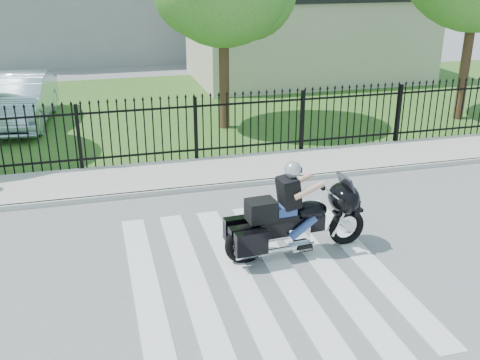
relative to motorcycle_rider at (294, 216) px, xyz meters
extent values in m
plane|color=slate|center=(-0.80, -0.59, -0.77)|extent=(120.00, 120.00, 0.00)
cube|color=#ADAAA3|center=(-0.80, 4.41, -0.71)|extent=(40.00, 2.00, 0.12)
cube|color=#ADAAA3|center=(-0.80, 3.41, -0.71)|extent=(40.00, 0.12, 0.12)
cube|color=#275A1F|center=(-0.80, 11.41, -0.76)|extent=(40.00, 12.00, 0.02)
cube|color=black|center=(-0.80, 5.41, -0.42)|extent=(26.00, 0.04, 0.05)
cube|color=black|center=(-0.80, 5.41, 0.78)|extent=(26.00, 0.04, 0.05)
cylinder|color=#382316|center=(0.70, 8.41, 1.31)|extent=(0.32, 0.32, 4.16)
cylinder|color=#382316|center=(8.70, 7.41, 1.63)|extent=(0.32, 0.32, 4.80)
cube|color=#B8B19A|center=(6.20, 15.41, 0.98)|extent=(10.00, 6.00, 3.50)
torus|color=black|center=(1.12, 0.08, -0.41)|extent=(0.74, 0.19, 0.73)
torus|color=black|center=(-0.95, -0.07, -0.41)|extent=(0.79, 0.22, 0.78)
cube|color=black|center=(-0.10, -0.01, -0.18)|extent=(1.40, 0.36, 0.32)
ellipsoid|color=black|center=(0.33, 0.02, 0.06)|extent=(0.69, 0.47, 0.35)
cube|color=black|center=(-0.31, -0.02, 0.02)|extent=(0.71, 0.39, 0.11)
cube|color=silver|center=(0.06, 0.00, -0.36)|extent=(0.45, 0.35, 0.32)
ellipsoid|color=black|center=(1.01, 0.08, 0.21)|extent=(0.63, 0.81, 0.57)
cube|color=black|center=(-0.65, -0.05, 0.21)|extent=(0.54, 0.44, 0.38)
cube|color=navy|center=(-0.18, -0.01, 0.15)|extent=(0.38, 0.34, 0.19)
sphere|color=#B7BBC0|center=(-0.06, 0.00, 0.91)|extent=(0.31, 0.31, 0.31)
imported|color=#ACC6D8|center=(-5.67, 10.52, 0.07)|extent=(2.21, 5.10, 1.63)
camera|label=1|loc=(-3.36, -8.74, 4.41)|focal=42.00mm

